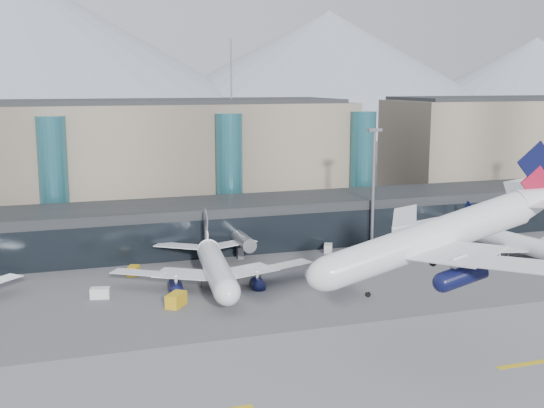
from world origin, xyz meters
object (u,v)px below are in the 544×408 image
(veh_d, at_px, (328,248))
(veh_h, at_px, (176,300))
(jet_parked_right, at_px, (508,236))
(jet_parked_mid, at_px, (214,257))
(veh_b, at_px, (133,271))
(hero_jet, at_px, (453,224))
(veh_a, at_px, (100,293))
(veh_g, at_px, (311,274))
(lightmast_mid, at_px, (373,181))
(veh_c, at_px, (250,278))

(veh_d, bearing_deg, veh_h, 148.31)
(veh_h, bearing_deg, jet_parked_right, -44.48)
(jet_parked_mid, xyz_separation_m, veh_b, (-13.18, 9.16, -3.78))
(hero_jet, xyz_separation_m, veh_a, (-40.71, 39.81, -16.95))
(jet_parked_right, distance_m, veh_d, 37.11)
(hero_jet, relative_size, veh_b, 13.07)
(veh_d, xyz_separation_m, veh_g, (-10.06, -15.90, -0.26))
(veh_d, bearing_deg, lightmast_mid, -55.24)
(veh_b, relative_size, veh_c, 0.79)
(veh_b, bearing_deg, veh_h, -145.61)
(jet_parked_mid, height_order, veh_c, jet_parked_mid)
(hero_jet, bearing_deg, jet_parked_mid, 120.65)
(jet_parked_right, height_order, veh_g, jet_parked_right)
(veh_a, height_order, veh_b, veh_a)
(veh_d, height_order, veh_g, veh_d)
(jet_parked_mid, height_order, veh_a, jet_parked_mid)
(lightmast_mid, bearing_deg, veh_d, -169.79)
(hero_jet, xyz_separation_m, veh_h, (-29.50, 31.69, -16.75))
(lightmast_mid, relative_size, jet_parked_right, 0.77)
(veh_b, height_order, veh_d, veh_d)
(hero_jet, xyz_separation_m, veh_d, (7.18, 56.20, -16.95))
(jet_parked_mid, height_order, jet_parked_right, jet_parked_mid)
(jet_parked_right, distance_m, veh_g, 44.61)
(lightmast_mid, height_order, hero_jet, lightmast_mid)
(veh_c, xyz_separation_m, veh_h, (-14.75, -8.28, 0.06))
(veh_h, bearing_deg, jet_parked_mid, -2.07)
(veh_h, bearing_deg, veh_d, -19.41)
(lightmast_mid, xyz_separation_m, jet_parked_right, (23.25, -15.67, -10.36))
(jet_parked_right, bearing_deg, jet_parked_mid, 80.03)
(veh_d, distance_m, veh_h, 44.12)
(veh_a, bearing_deg, veh_d, 30.75)
(jet_parked_mid, bearing_deg, veh_c, -108.54)
(jet_parked_right, distance_m, veh_c, 56.43)
(jet_parked_right, relative_size, veh_g, 15.50)
(veh_c, bearing_deg, veh_g, 43.79)
(veh_a, bearing_deg, veh_g, 12.60)
(veh_g, bearing_deg, veh_h, -120.38)
(lightmast_mid, relative_size, jet_parked_mid, 0.68)
(jet_parked_mid, bearing_deg, veh_a, 105.11)
(veh_a, xyz_separation_m, veh_g, (37.83, 0.50, -0.26))
(veh_c, bearing_deg, jet_parked_right, 44.78)
(hero_jet, bearing_deg, veh_d, 87.64)
(veh_a, bearing_deg, veh_c, 12.20)
(hero_jet, relative_size, jet_parked_mid, 1.01)
(jet_parked_mid, xyz_separation_m, veh_a, (-20.12, -2.93, -3.74))
(veh_a, xyz_separation_m, veh_d, (47.89, 16.40, -0.00))
(veh_g, bearing_deg, veh_a, -137.55)
(jet_parked_right, relative_size, veh_b, 11.36)
(jet_parked_mid, distance_m, veh_d, 31.09)
(jet_parked_right, bearing_deg, lightmast_mid, 46.23)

